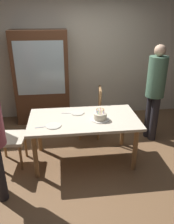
% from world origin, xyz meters
% --- Properties ---
extents(ground, '(6.40, 6.40, 0.00)m').
position_xyz_m(ground, '(0.00, 0.00, 0.00)').
color(ground, brown).
extents(back_wall, '(6.40, 0.10, 2.60)m').
position_xyz_m(back_wall, '(0.00, 1.85, 1.30)').
color(back_wall, beige).
rests_on(back_wall, ground).
extents(dining_table, '(1.65, 0.90, 0.74)m').
position_xyz_m(dining_table, '(0.00, 0.00, 0.65)').
color(dining_table, beige).
rests_on(dining_table, ground).
extents(birthday_cake, '(0.28, 0.28, 0.17)m').
position_xyz_m(birthday_cake, '(0.24, -0.08, 0.79)').
color(birthday_cake, silver).
rests_on(birthday_cake, dining_table).
extents(plate_near_celebrant, '(0.22, 0.22, 0.01)m').
position_xyz_m(plate_near_celebrant, '(-0.45, -0.20, 0.74)').
color(plate_near_celebrant, silver).
rests_on(plate_near_celebrant, dining_table).
extents(plate_far_side, '(0.22, 0.22, 0.01)m').
position_xyz_m(plate_far_side, '(-0.08, 0.20, 0.74)').
color(plate_far_side, silver).
rests_on(plate_far_side, dining_table).
extents(fork_near_celebrant, '(0.18, 0.04, 0.01)m').
position_xyz_m(fork_near_celebrant, '(-0.61, -0.22, 0.74)').
color(fork_near_celebrant, silver).
rests_on(fork_near_celebrant, dining_table).
extents(fork_far_side, '(0.18, 0.04, 0.01)m').
position_xyz_m(fork_far_side, '(-0.24, 0.21, 0.74)').
color(fork_far_side, silver).
rests_on(fork_far_side, dining_table).
extents(chair_spindle_back, '(0.49, 0.49, 0.95)m').
position_xyz_m(chair_spindle_back, '(0.21, 0.77, 0.46)').
color(chair_spindle_back, beige).
rests_on(chair_spindle_back, ground).
extents(chair_upholstered, '(0.48, 0.47, 0.95)m').
position_xyz_m(chair_upholstered, '(-1.21, 0.04, 0.53)').
color(chair_upholstered, beige).
rests_on(chair_upholstered, ground).
extents(person_guest, '(0.32, 0.32, 1.73)m').
position_xyz_m(person_guest, '(1.32, 0.54, 0.99)').
color(person_guest, '#262328').
rests_on(person_guest, ground).
extents(china_cabinet, '(1.10, 0.45, 1.90)m').
position_xyz_m(china_cabinet, '(-0.71, 1.56, 0.95)').
color(china_cabinet, '#56331E').
rests_on(china_cabinet, ground).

